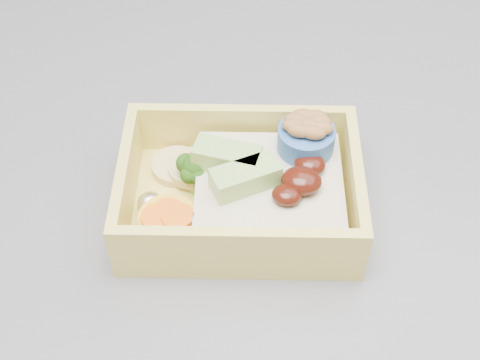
# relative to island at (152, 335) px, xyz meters

# --- Properties ---
(island) EXTENTS (1.24, 0.84, 0.92)m
(island) POSITION_rel_island_xyz_m (0.00, 0.00, 0.00)
(island) COLOR brown
(island) RESTS_ON ground
(bento_box) EXTENTS (0.18, 0.14, 0.06)m
(bento_box) POSITION_rel_island_xyz_m (0.15, -0.12, 0.48)
(bento_box) COLOR #E2CF5D
(bento_box) RESTS_ON island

